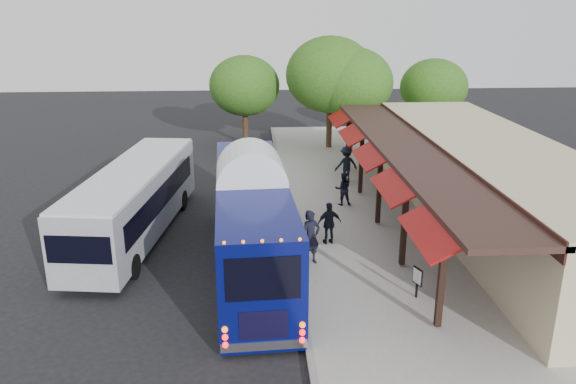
# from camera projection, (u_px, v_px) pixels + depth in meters

# --- Properties ---
(ground) EXTENTS (90.00, 90.00, 0.00)m
(ground) POSITION_uv_depth(u_px,v_px,m) (295.00, 273.00, 19.59)
(ground) COLOR black
(ground) RESTS_ON ground
(sidewalk) EXTENTS (10.00, 40.00, 0.15)m
(sidewalk) POSITION_uv_depth(u_px,v_px,m) (406.00, 225.00, 23.64)
(sidewalk) COLOR #9E9B93
(sidewalk) RESTS_ON ground
(curb) EXTENTS (0.20, 40.00, 0.16)m
(curb) POSITION_uv_depth(u_px,v_px,m) (289.00, 228.00, 23.35)
(curb) COLOR gray
(curb) RESTS_ON ground
(station_shelter) EXTENTS (8.15, 20.00, 3.60)m
(station_shelter) POSITION_uv_depth(u_px,v_px,m) (489.00, 184.00, 23.28)
(station_shelter) COLOR #C8B78B
(station_shelter) RESTS_ON ground
(coach_bus) EXTENTS (2.91, 11.19, 3.54)m
(coach_bus) POSITION_uv_depth(u_px,v_px,m) (252.00, 217.00, 19.41)
(coach_bus) COLOR #070C57
(coach_bus) RESTS_ON ground
(city_bus) EXTENTS (3.63, 10.82, 2.85)m
(city_bus) POSITION_uv_depth(u_px,v_px,m) (135.00, 199.00, 22.26)
(city_bus) COLOR gray
(city_bus) RESTS_ON ground
(ped_a) EXTENTS (0.86, 0.74, 1.97)m
(ped_a) POSITION_uv_depth(u_px,v_px,m) (311.00, 237.00, 19.68)
(ped_a) COLOR black
(ped_a) RESTS_ON sidewalk
(ped_b) EXTENTS (0.78, 0.62, 1.54)m
(ped_b) POSITION_uv_depth(u_px,v_px,m) (343.00, 189.00, 25.62)
(ped_b) COLOR black
(ped_b) RESTS_ON sidewalk
(ped_c) EXTENTS (1.03, 0.60, 1.65)m
(ped_c) POSITION_uv_depth(u_px,v_px,m) (329.00, 223.00, 21.41)
(ped_c) COLOR black
(ped_c) RESTS_ON sidewalk
(ped_d) EXTENTS (1.34, 0.95, 1.89)m
(ped_d) POSITION_uv_depth(u_px,v_px,m) (346.00, 164.00, 28.91)
(ped_d) COLOR black
(ped_d) RESTS_ON sidewalk
(sign_board) EXTENTS (0.20, 0.44, 1.01)m
(sign_board) POSITION_uv_depth(u_px,v_px,m) (417.00, 278.00, 17.41)
(sign_board) COLOR black
(sign_board) RESTS_ON sidewalk
(tree_left) EXTENTS (5.59, 5.59, 7.15)m
(tree_left) POSITION_uv_depth(u_px,v_px,m) (330.00, 75.00, 35.01)
(tree_left) COLOR #382314
(tree_left) RESTS_ON ground
(tree_mid) EXTENTS (5.09, 5.09, 6.51)m
(tree_mid) POSITION_uv_depth(u_px,v_px,m) (352.00, 83.00, 34.63)
(tree_mid) COLOR #382314
(tree_mid) RESTS_ON ground
(tree_right) EXTENTS (4.41, 4.41, 5.64)m
(tree_right) POSITION_uv_depth(u_px,v_px,m) (434.00, 88.00, 36.83)
(tree_right) COLOR #382314
(tree_right) RESTS_ON ground
(tree_far) EXTENTS (4.59, 4.59, 5.88)m
(tree_far) POSITION_uv_depth(u_px,v_px,m) (244.00, 86.00, 36.47)
(tree_far) COLOR #382314
(tree_far) RESTS_ON ground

